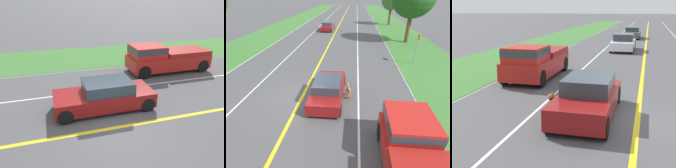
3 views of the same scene
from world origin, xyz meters
TOP-DOWN VIEW (x-y plane):
  - ground_plane at (0.00, 0.00)m, footprint 400.00×400.00m
  - centre_divider_line at (0.00, 0.00)m, footprint 0.18×160.00m
  - lane_edge_line_right at (7.00, 0.00)m, footprint 0.14×160.00m
  - lane_dash_same_dir at (3.50, 0.00)m, footprint 0.10×160.00m
  - grass_verge_right at (10.00, 0.00)m, footprint 6.00×160.00m
  - ego_car at (1.66, 0.05)m, footprint 1.83×4.38m
  - dog at (2.86, 0.30)m, footprint 0.40×1.12m
  - pickup_truck at (5.34, -4.96)m, footprint 2.05×5.25m

SIDE VIEW (x-z plane):
  - ground_plane at x=0.00m, z-range 0.00..0.00m
  - centre_divider_line at x=0.00m, z-range 0.00..0.01m
  - lane_edge_line_right at x=7.00m, z-range 0.00..0.01m
  - lane_dash_same_dir at x=3.50m, z-range 0.00..0.01m
  - grass_verge_right at x=10.00m, z-range 0.00..0.03m
  - dog at x=2.86m, z-range 0.11..0.95m
  - ego_car at x=1.66m, z-range -0.04..1.28m
  - pickup_truck at x=5.34m, z-range 0.02..1.81m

